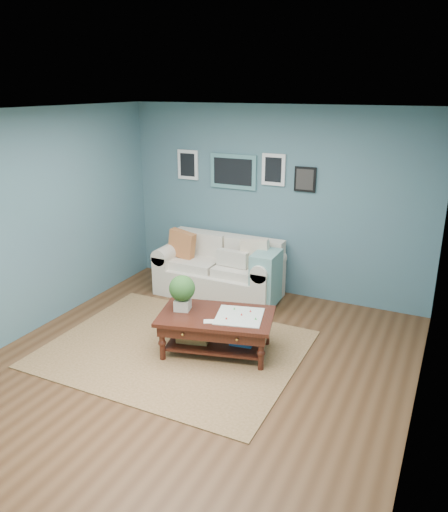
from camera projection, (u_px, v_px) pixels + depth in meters
The scene contains 4 objects.
room_shell at pixel (190, 250), 5.03m from camera, with size 5.00×5.02×2.70m.
area_rug at pixel (175, 349), 5.85m from camera, with size 2.86×2.29×0.01m, color brown.
loveseat at pixel (225, 270), 7.25m from camera, with size 1.83×0.83×0.94m.
coffee_table at pixel (210, 320), 5.68m from camera, with size 1.42×1.04×0.90m.
Camera 1 is at (2.37, -4.10, 2.93)m, focal length 35.00 mm.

